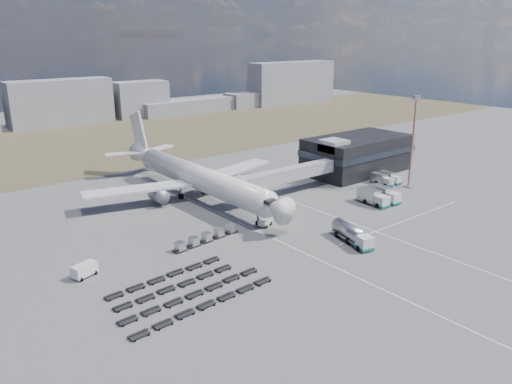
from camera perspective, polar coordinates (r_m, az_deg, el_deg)
ground at (r=95.17m, az=3.67°, el=-5.39°), size 420.00×420.00×0.00m
grass_strip at (r=187.89m, az=-19.66°, el=5.15°), size 420.00×90.00×0.01m
lane_markings at (r=103.49m, az=6.56°, el=-3.54°), size 47.12×110.00×0.01m
terminal at (r=142.58m, az=11.45°, el=4.31°), size 30.40×16.40×11.00m
jet_bridge at (r=117.90m, az=2.74°, el=1.79°), size 30.30×3.80×7.05m
airliner at (r=117.92m, az=-6.94°, el=1.80°), size 51.59×64.53×17.62m
skyline at (r=222.36m, az=-25.08°, el=8.82°), size 327.34×21.93×24.23m
fuel_tanker at (r=94.47m, az=10.96°, el=-4.77°), size 5.15×10.66×3.34m
pushback_tug at (r=101.05m, az=1.01°, el=-3.53°), size 3.43×2.73×1.38m
utility_van at (r=85.06m, az=-18.99°, el=-8.47°), size 4.44×3.06×2.19m
catering_truck at (r=127.49m, az=-3.01°, el=1.38°), size 3.08×6.91×3.12m
service_trucks_near at (r=117.88m, az=13.86°, el=-0.42°), size 7.01×8.22×3.15m
service_trucks_far at (r=133.92m, az=14.64°, el=1.51°), size 5.60×6.56×2.51m
uld_row at (r=93.83m, az=-5.67°, el=-5.14°), size 14.87×3.22×1.62m
baggage_dollies at (r=77.00m, az=-8.16°, el=-11.11°), size 25.56×14.13×0.65m
floodlight_mast at (r=129.83m, az=17.48°, el=5.42°), size 2.20×1.78×23.09m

